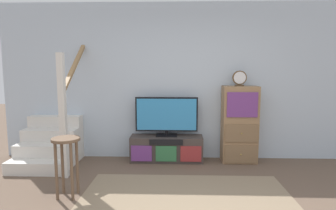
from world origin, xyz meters
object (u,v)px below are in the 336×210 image
at_px(desk_clock, 239,78).
at_px(bar_stool_near, 66,153).
at_px(media_console, 167,149).
at_px(television, 167,115).
at_px(side_cabinet, 239,124).

distance_m(desk_clock, bar_stool_near, 2.90).
relative_size(media_console, desk_clock, 4.80).
xyz_separation_m(media_console, bar_stool_near, (-1.17, -1.43, 0.33)).
xyz_separation_m(television, desk_clock, (1.20, -0.03, 0.63)).
bearing_deg(bar_stool_near, desk_clock, 30.91).
height_order(media_console, bar_stool_near, bar_stool_near).
xyz_separation_m(side_cabinet, bar_stool_near, (-2.40, -1.44, -0.09)).
distance_m(media_console, bar_stool_near, 1.87).
bearing_deg(side_cabinet, media_console, -179.52).
relative_size(side_cabinet, bar_stool_near, 1.73).
height_order(television, desk_clock, desk_clock).
distance_m(media_console, side_cabinet, 1.30).
relative_size(media_console, side_cabinet, 0.95).
distance_m(media_console, television, 0.57).
relative_size(side_cabinet, desk_clock, 5.04).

